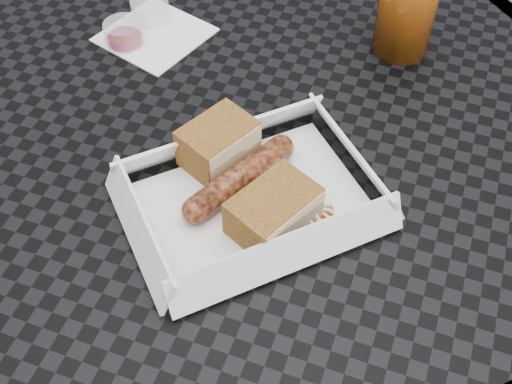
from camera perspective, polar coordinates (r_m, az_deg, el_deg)
ground at (r=1.37m, az=0.66°, el=-16.45°), size 60.00×60.00×0.00m
patio_table at (r=0.80m, az=1.09°, el=2.99°), size 0.80×0.80×0.74m
food_tray at (r=0.65m, az=-0.37°, el=-0.97°), size 0.22×0.15×0.00m
bratwurst at (r=0.65m, az=-1.44°, el=1.27°), size 0.14×0.07×0.03m
bread_near at (r=0.67m, az=-3.38°, el=4.32°), size 0.09×0.08×0.05m
bread_far at (r=0.62m, az=1.56°, el=-1.68°), size 0.10×0.08×0.04m
veg_garnish at (r=0.64m, az=5.43°, el=-2.20°), size 0.03×0.03×0.00m
napkin at (r=0.87m, az=-8.97°, el=13.65°), size 0.16×0.16×0.00m
condiment_cup_sauce at (r=0.85m, az=-11.64°, el=13.61°), size 0.05×0.05×0.03m
condiment_cup_empty at (r=0.89m, az=-9.37°, el=15.63°), size 0.05×0.05×0.03m
drink_glass at (r=0.82m, az=13.40°, el=16.16°), size 0.07×0.07×0.14m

